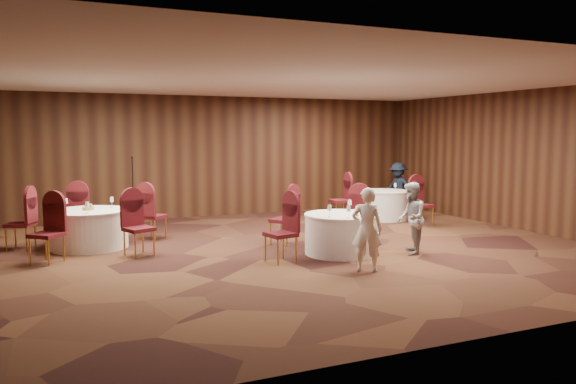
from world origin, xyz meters
name	(u,v)px	position (x,y,z in m)	size (l,w,h in m)	color
ground	(283,251)	(0.00, 0.00, 0.00)	(12.00, 12.00, 0.00)	black
room_shell	(282,147)	(0.00, 0.00, 1.96)	(12.00, 12.00, 12.00)	silver
table_main	(342,234)	(0.93, -0.60, 0.38)	(1.38, 1.38, 0.74)	white
table_left	(89,229)	(-3.30, 1.83, 0.38)	(1.49, 1.49, 0.74)	white
table_right	(384,205)	(4.00, 2.67, 0.38)	(1.31, 1.31, 0.74)	white
chairs_main	(309,223)	(0.58, 0.04, 0.50)	(2.84, 2.10, 1.00)	#3D0C15
chairs_left	(89,222)	(-3.30, 1.81, 0.50)	(3.21, 3.09, 1.00)	#3D0C15
chairs_right	(379,203)	(3.56, 2.21, 0.50)	(1.89, 2.17, 1.00)	#3D0C15
tabletop_main	(356,209)	(1.14, -0.75, 0.84)	(1.10, 1.08, 0.22)	silver
tabletop_left	(88,206)	(-3.30, 1.83, 0.82)	(0.93, 0.81, 0.22)	silver
tabletop_right	(395,185)	(4.16, 2.41, 0.90)	(0.08, 0.08, 0.22)	silver
mic_stand	(134,208)	(-2.21, 3.58, 0.50)	(0.24, 0.24, 1.69)	black
woman_a	(367,229)	(0.66, -1.93, 0.68)	(0.50, 0.33, 1.36)	white
woman_b	(411,218)	(2.09, -1.13, 0.66)	(0.65, 0.50, 1.33)	#A8A8AD
man_c	(398,188)	(5.01, 3.52, 0.70)	(0.90, 0.52, 1.40)	black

